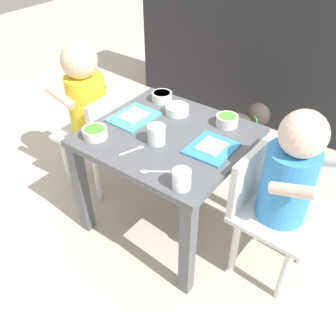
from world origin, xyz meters
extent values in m
plane|color=beige|center=(0.00, 0.00, 0.00)|extent=(7.00, 7.00, 0.00)
cube|color=#232326|center=(0.00, 1.17, 0.44)|extent=(1.91, 0.31, 0.88)
cube|color=#515459|center=(0.00, 0.00, 0.46)|extent=(0.59, 0.55, 0.03)
cube|color=#515459|center=(-0.26, -0.24, 0.22)|extent=(0.04, 0.04, 0.44)
cube|color=#515459|center=(0.26, -0.24, 0.22)|extent=(0.04, 0.04, 0.44)
cube|color=#515459|center=(-0.26, 0.24, 0.22)|extent=(0.04, 0.04, 0.44)
cube|color=#515459|center=(0.26, 0.24, 0.22)|extent=(0.04, 0.04, 0.44)
cube|color=silver|center=(-0.46, 0.02, 0.29)|extent=(0.30, 0.30, 0.02)
cube|color=silver|center=(-0.33, 0.03, 0.40)|extent=(0.04, 0.27, 0.22)
cylinder|color=yellow|center=(-0.46, 0.02, 0.43)|extent=(0.17, 0.17, 0.27)
sphere|color=beige|center=(-0.47, 0.02, 0.64)|extent=(0.15, 0.15, 0.15)
cylinder|color=silver|center=(-0.57, 0.12, 0.14)|extent=(0.03, 0.03, 0.28)
cylinder|color=silver|center=(-0.56, -0.08, 0.14)|extent=(0.03, 0.03, 0.28)
cylinder|color=silver|center=(-0.37, 0.13, 0.14)|extent=(0.03, 0.03, 0.28)
cylinder|color=silver|center=(-0.36, -0.07, 0.14)|extent=(0.03, 0.03, 0.28)
cylinder|color=beige|center=(-0.52, 0.11, 0.50)|extent=(0.15, 0.05, 0.09)
cylinder|color=beige|center=(-0.51, -0.08, 0.50)|extent=(0.15, 0.05, 0.09)
cube|color=silver|center=(0.46, 0.04, 0.29)|extent=(0.29, 0.29, 0.02)
cube|color=silver|center=(0.33, 0.04, 0.40)|extent=(0.03, 0.27, 0.22)
cylinder|color=#388CD8|center=(0.46, 0.04, 0.43)|extent=(0.17, 0.17, 0.27)
sphere|color=beige|center=(0.47, 0.03, 0.63)|extent=(0.15, 0.15, 0.15)
cylinder|color=silver|center=(0.56, -0.07, 0.14)|extent=(0.03, 0.03, 0.28)
cylinder|color=silver|center=(0.57, 0.13, 0.14)|extent=(0.03, 0.03, 0.28)
cylinder|color=silver|center=(0.36, -0.06, 0.14)|extent=(0.03, 0.03, 0.28)
cylinder|color=silver|center=(0.37, 0.14, 0.14)|extent=(0.03, 0.03, 0.28)
cylinder|color=beige|center=(0.51, -0.06, 0.50)|extent=(0.15, 0.05, 0.09)
cylinder|color=beige|center=(0.52, 0.13, 0.50)|extent=(0.15, 0.05, 0.09)
ellipsoid|color=#332D28|center=(-0.03, 0.55, 0.20)|extent=(0.31, 0.37, 0.16)
sphere|color=#332D28|center=(0.07, 0.72, 0.24)|extent=(0.13, 0.13, 0.13)
sphere|color=black|center=(0.09, 0.76, 0.23)|extent=(0.06, 0.06, 0.06)
torus|color=green|center=(0.05, 0.69, 0.23)|extent=(0.11, 0.08, 0.11)
sphere|color=#332D28|center=(-0.11, 0.42, 0.23)|extent=(0.05, 0.05, 0.05)
cylinder|color=#332D28|center=(0.06, 0.61, 0.06)|extent=(0.04, 0.04, 0.13)
cylinder|color=#332D28|center=(-0.03, 0.65, 0.06)|extent=(0.04, 0.04, 0.13)
cylinder|color=#332D28|center=(-0.03, 0.45, 0.06)|extent=(0.04, 0.04, 0.13)
cylinder|color=#332D28|center=(-0.12, 0.50, 0.06)|extent=(0.04, 0.04, 0.13)
cube|color=#4CC6BC|center=(-0.18, 0.01, 0.47)|extent=(0.15, 0.19, 0.01)
cube|color=white|center=(-0.18, 0.01, 0.48)|extent=(0.08, 0.10, 0.01)
cube|color=#388CD8|center=(0.18, 0.01, 0.47)|extent=(0.15, 0.18, 0.01)
cube|color=white|center=(0.18, 0.01, 0.48)|extent=(0.09, 0.10, 0.01)
cylinder|color=white|center=(0.00, -0.07, 0.50)|extent=(0.07, 0.07, 0.07)
cylinder|color=silver|center=(0.00, -0.07, 0.49)|extent=(0.06, 0.06, 0.05)
cylinder|color=white|center=(0.21, -0.22, 0.50)|extent=(0.06, 0.06, 0.06)
cylinder|color=silver|center=(0.21, -0.22, 0.48)|extent=(0.05, 0.05, 0.03)
cylinder|color=white|center=(-0.18, 0.20, 0.49)|extent=(0.09, 0.09, 0.04)
cylinder|color=#D84C33|center=(-0.18, 0.20, 0.50)|extent=(0.07, 0.07, 0.01)
cylinder|color=white|center=(-0.06, 0.15, 0.49)|extent=(0.10, 0.10, 0.03)
cylinder|color=#B26633|center=(-0.06, 0.15, 0.50)|extent=(0.08, 0.08, 0.01)
cylinder|color=silver|center=(-0.21, -0.18, 0.49)|extent=(0.09, 0.09, 0.04)
cylinder|color=#4C8C33|center=(-0.21, -0.18, 0.50)|extent=(0.08, 0.08, 0.01)
cylinder|color=silver|center=(0.15, 0.19, 0.49)|extent=(0.09, 0.09, 0.04)
cylinder|color=#4C8C33|center=(0.15, 0.19, 0.51)|extent=(0.07, 0.07, 0.01)
cylinder|color=silver|center=(0.11, -0.20, 0.47)|extent=(0.06, 0.05, 0.01)
ellipsoid|color=silver|center=(0.07, -0.23, 0.47)|extent=(0.03, 0.03, 0.01)
cylinder|color=silver|center=(-0.04, -0.18, 0.47)|extent=(0.03, 0.07, 0.01)
ellipsoid|color=silver|center=(-0.02, -0.13, 0.47)|extent=(0.03, 0.03, 0.01)
camera|label=1|loc=(0.69, -0.93, 1.22)|focal=38.96mm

